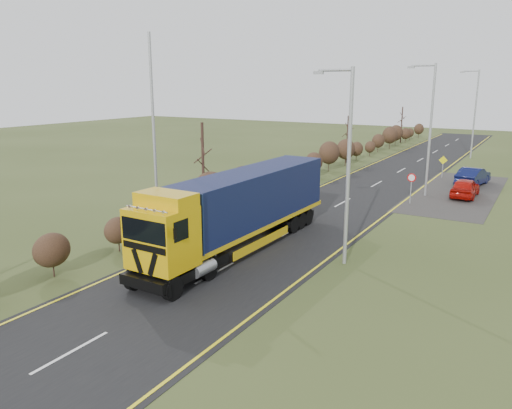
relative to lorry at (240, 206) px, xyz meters
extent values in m
plane|color=#37441D|center=(0.80, 0.55, -2.33)|extent=(160.00, 160.00, 0.00)
cube|color=black|center=(0.80, 10.55, -2.32)|extent=(8.00, 120.00, 0.02)
cube|color=#2F2D2A|center=(7.30, 20.55, -2.31)|extent=(6.00, 18.00, 0.02)
cube|color=yellow|center=(-2.90, 10.55, -2.30)|extent=(0.12, 116.00, 0.01)
cube|color=yellow|center=(4.50, 10.55, -2.30)|extent=(0.12, 116.00, 0.01)
cube|color=silver|center=(0.80, -11.45, -2.30)|extent=(0.12, 3.00, 0.01)
cube|color=silver|center=(0.80, -3.45, -2.30)|extent=(0.12, 3.00, 0.01)
cube|color=silver|center=(0.80, 4.55, -2.30)|extent=(0.12, 3.00, 0.01)
cube|color=silver|center=(0.80, 12.55, -2.30)|extent=(0.12, 3.00, 0.01)
cube|color=silver|center=(0.80, 20.55, -2.30)|extent=(0.12, 3.00, 0.01)
cube|color=silver|center=(0.80, 28.55, -2.30)|extent=(0.12, 3.00, 0.01)
cube|color=silver|center=(0.80, 36.55, -2.30)|extent=(0.12, 3.00, 0.01)
cube|color=silver|center=(0.80, 44.55, -2.30)|extent=(0.12, 3.00, 0.01)
cube|color=silver|center=(0.80, 52.55, -2.30)|extent=(0.12, 3.00, 0.01)
cube|color=silver|center=(0.80, 60.55, -2.30)|extent=(0.12, 3.00, 0.01)
ellipsoid|color=black|center=(-5.17, -7.45, -1.07)|extent=(1.34, 1.74, 1.54)
ellipsoid|color=black|center=(-5.22, -3.45, -1.19)|extent=(1.21, 1.57, 1.39)
ellipsoid|color=black|center=(-5.20, 0.55, -0.84)|extent=(1.58, 2.06, 1.82)
ellipsoid|color=black|center=(-5.18, 4.55, -0.49)|extent=(1.96, 2.55, 2.25)
ellipsoid|color=black|center=(-5.23, 8.55, -0.61)|extent=(1.83, 2.38, 2.10)
ellipsoid|color=black|center=(-5.15, 12.55, -1.04)|extent=(1.37, 1.78, 1.57)
ellipsoid|color=black|center=(-5.26, 16.55, -1.20)|extent=(1.20, 1.56, 1.38)
ellipsoid|color=black|center=(-5.12, 20.55, -0.87)|extent=(1.55, 2.02, 1.78)
ellipsoid|color=black|center=(-5.29, 24.55, -0.50)|extent=(1.95, 2.53, 2.24)
ellipsoid|color=black|center=(-5.10, 28.55, -0.59)|extent=(1.85, 2.41, 2.13)
ellipsoid|color=black|center=(-5.32, 32.55, -1.01)|extent=(1.40, 1.81, 1.61)
ellipsoid|color=black|center=(-5.07, 36.55, -1.20)|extent=(1.19, 1.55, 1.37)
ellipsoid|color=black|center=(-5.34, 40.55, -0.90)|extent=(1.52, 1.97, 1.75)
ellipsoid|color=black|center=(-5.04, 44.55, -0.51)|extent=(1.93, 2.51, 2.22)
ellipsoid|color=black|center=(-5.37, 48.55, -0.56)|extent=(1.88, 2.44, 2.16)
ellipsoid|color=black|center=(-5.02, 52.55, -0.99)|extent=(1.43, 1.85, 1.64)
ellipsoid|color=black|center=(-5.39, 56.55, -1.21)|extent=(1.19, 1.55, 1.37)
ellipsoid|color=black|center=(-5.00, 60.55, -0.93)|extent=(1.49, 1.93, 1.71)
cylinder|color=#322019|center=(-5.70, 4.55, 0.70)|extent=(0.18, 0.18, 6.05)
cylinder|color=#322019|center=(-5.70, 30.55, 0.20)|extent=(0.18, 0.18, 5.06)
cylinder|color=#322019|center=(-5.70, 52.55, 0.25)|extent=(0.18, 0.18, 5.15)
cube|color=black|center=(0.00, -5.11, -1.64)|extent=(2.41, 4.52, 0.44)
cube|color=#D5A509|center=(0.00, -5.99, -0.04)|extent=(2.47, 2.18, 2.53)
cube|color=black|center=(0.00, -7.01, -1.79)|extent=(2.44, 0.16, 0.54)
cube|color=black|center=(-0.41, -7.07, -0.82)|extent=(0.59, 0.03, 1.05)
cube|color=black|center=(0.41, -7.07, -0.82)|extent=(0.59, 0.03, 1.05)
cube|color=black|center=(0.00, -7.04, 0.50)|extent=(2.29, 0.10, 0.92)
cube|color=black|center=(0.00, -7.07, -0.18)|extent=(2.24, 0.07, 0.27)
cube|color=#D5A509|center=(0.00, -5.65, 1.50)|extent=(2.46, 1.40, 0.55)
cylinder|color=silver|center=(0.00, -6.82, 1.33)|extent=(2.14, 0.09, 0.06)
cube|color=black|center=(-1.39, -6.82, 0.55)|extent=(0.08, 0.12, 0.44)
cube|color=black|center=(1.39, -6.82, 0.55)|extent=(0.08, 0.12, 0.44)
cylinder|color=gray|center=(-1.12, -4.72, -1.60)|extent=(0.57, 1.27, 0.55)
cylinder|color=gray|center=(1.12, -4.72, -1.60)|extent=(0.57, 1.27, 0.55)
cube|color=gold|center=(0.00, 1.21, -1.13)|extent=(2.63, 12.30, 0.23)
cube|color=black|center=(0.00, 1.21, 0.33)|extent=(2.60, 11.91, 2.68)
cube|color=#101E43|center=(0.00, 7.17, 0.33)|extent=(2.42, 0.10, 2.68)
cube|color=#101E43|center=(0.00, -4.74, 0.33)|extent=(2.42, 0.10, 2.68)
cube|color=black|center=(0.00, 4.91, -1.69)|extent=(2.29, 3.54, 0.34)
cube|color=gold|center=(-1.19, 0.24, -1.79)|extent=(0.14, 5.35, 0.44)
cube|color=gold|center=(1.19, 0.24, -1.79)|extent=(0.14, 5.35, 0.44)
cylinder|color=black|center=(-1.02, -6.67, -1.82)|extent=(0.33, 1.02, 1.01)
cylinder|color=black|center=(1.02, -6.67, -1.82)|extent=(0.33, 1.02, 1.01)
cylinder|color=black|center=(-1.02, -4.24, -1.82)|extent=(0.33, 1.02, 1.01)
cylinder|color=black|center=(1.02, -4.24, -1.82)|extent=(0.33, 1.02, 1.01)
cylinder|color=black|center=(-1.02, 4.04, -1.82)|extent=(0.33, 1.02, 1.01)
cylinder|color=black|center=(1.02, 4.04, -1.82)|extent=(0.33, 1.02, 1.01)
cylinder|color=black|center=(-1.02, 5.01, -1.82)|extent=(0.33, 1.02, 1.01)
cylinder|color=black|center=(1.02, 5.01, -1.82)|extent=(0.33, 1.02, 1.01)
cylinder|color=black|center=(-1.02, 5.99, -1.82)|extent=(0.33, 1.02, 1.01)
cylinder|color=black|center=(1.02, 5.99, -1.82)|extent=(0.33, 1.02, 1.01)
imported|color=#AE0F08|center=(8.08, 19.03, -1.60)|extent=(1.74, 4.29, 1.46)
imported|color=#0A0F38|center=(7.93, 24.22, -1.56)|extent=(2.37, 4.83, 1.53)
cylinder|color=#9FA1A5|center=(5.40, 0.81, 2.25)|extent=(0.18, 0.18, 9.15)
cylinder|color=#9FA1A5|center=(4.59, 0.81, 6.68)|extent=(1.63, 0.12, 0.12)
cube|color=#9FA1A5|center=(3.77, 0.81, 6.57)|extent=(0.46, 0.18, 0.14)
cylinder|color=#9FA1A5|center=(5.40, 18.03, 2.60)|extent=(0.18, 0.18, 9.86)
cylinder|color=#9FA1A5|center=(4.52, 18.03, 7.37)|extent=(1.75, 0.12, 0.12)
cube|color=#9FA1A5|center=(3.65, 18.03, 7.26)|extent=(0.49, 0.20, 0.15)
cylinder|color=#9FA1A5|center=(5.44, 41.07, 2.64)|extent=(0.18, 0.18, 9.92)
cylinder|color=#9FA1A5|center=(4.56, 41.07, 7.43)|extent=(1.76, 0.12, 0.12)
cube|color=#9FA1A5|center=(3.67, 41.07, 7.32)|extent=(0.50, 0.20, 0.15)
cylinder|color=#9FA1A5|center=(-6.09, 0.52, 3.24)|extent=(0.16, 0.16, 11.14)
cylinder|color=#9FA1A5|center=(5.04, 14.84, -1.38)|extent=(0.08, 0.08, 1.90)
cylinder|color=red|center=(5.04, 14.81, -0.42)|extent=(0.61, 0.04, 0.61)
cylinder|color=white|center=(5.04, 14.79, -0.42)|extent=(0.46, 0.02, 0.46)
cylinder|color=#9FA1A5|center=(5.00, 26.63, -1.57)|extent=(0.08, 0.08, 1.51)
cube|color=yellow|center=(5.00, 26.58, -0.71)|extent=(0.76, 0.04, 0.76)
camera|label=1|loc=(13.29, -20.85, 6.11)|focal=35.00mm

